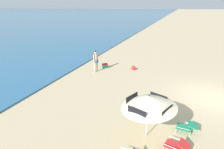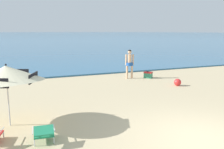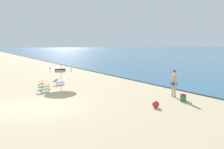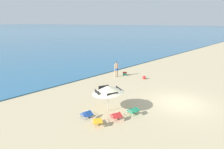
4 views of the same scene
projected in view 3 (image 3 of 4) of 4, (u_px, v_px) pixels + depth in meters
The scene contains 9 objects.
ground_plane at pixel (34, 107), 12.89m from camera, with size 800.00×800.00×0.00m, color tan.
beach_umbrella_striped_main at pixel (61, 68), 18.47m from camera, with size 3.02×3.04×2.01m.
lounge_chair_under_umbrella at pixel (44, 83), 19.76m from camera, with size 0.88×1.01×0.51m.
lounge_chair_beside_umbrella at pixel (59, 82), 20.25m from camera, with size 0.62×0.94×0.53m.
lounge_chair_facing_sea at pixel (44, 88), 17.09m from camera, with size 0.63×0.90×0.49m.
lounge_chair_spare_folded at pixel (44, 85), 18.44m from camera, with size 0.74×0.99×0.52m.
person_standing_near_shore at pixel (174, 82), 15.42m from camera, with size 0.52×0.44×1.81m.
cooler_box at pixel (183, 98), 14.37m from camera, with size 0.59×0.60×0.43m.
beach_ball at pixel (156, 104), 12.80m from camera, with size 0.39×0.39×0.39m, color red.
Camera 3 is at (13.01, -2.73, 3.44)m, focal length 36.92 mm.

